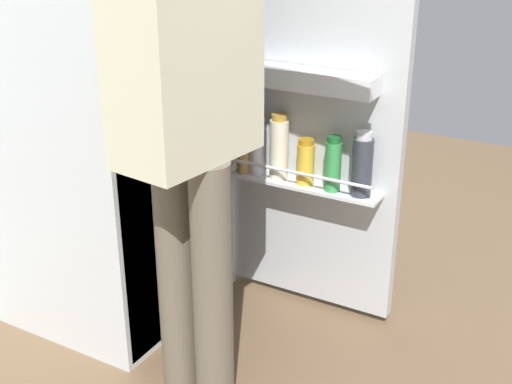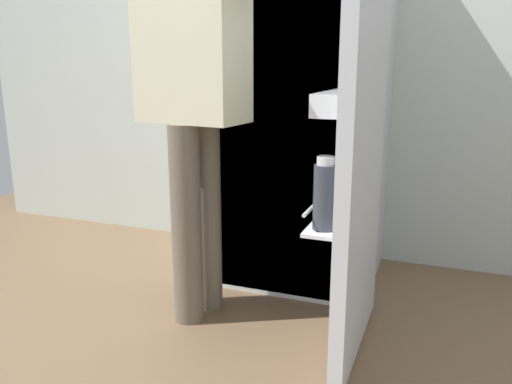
{
  "view_description": "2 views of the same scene",
  "coord_description": "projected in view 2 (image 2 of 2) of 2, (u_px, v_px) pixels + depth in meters",
  "views": [
    {
      "loc": [
        -1.74,
        -1.03,
        1.46
      ],
      "look_at": [
        -0.01,
        -0.05,
        0.6
      ],
      "focal_mm": 47.54,
      "sensor_mm": 36.0,
      "label": 1
    },
    {
      "loc": [
        0.64,
        -1.79,
        1.03
      ],
      "look_at": [
        -0.0,
        -0.1,
        0.57
      ],
      "focal_mm": 36.25,
      "sensor_mm": 36.0,
      "label": 2
    }
  ],
  "objects": [
    {
      "name": "kitchen_wall",
      "position": [
        329.0,
        12.0,
        2.63
      ],
      "size": [
        4.4,
        0.1,
        2.56
      ],
      "primitive_type": "cube",
      "color": "beige",
      "rests_on": "ground_plane"
    },
    {
      "name": "person",
      "position": [
        195.0,
        81.0,
        1.96
      ],
      "size": [
        0.53,
        0.75,
        1.61
      ],
      "color": "#665B4C",
      "rests_on": "ground_plane"
    },
    {
      "name": "ground_plane",
      "position": [
        266.0,
        323.0,
        2.09
      ],
      "size": [
        5.3,
        5.3,
        0.0
      ],
      "primitive_type": "plane",
      "color": "brown"
    },
    {
      "name": "refrigerator",
      "position": [
        311.0,
        104.0,
        2.35
      ],
      "size": [
        0.74,
        1.29,
        1.69
      ],
      "color": "silver",
      "rests_on": "ground_plane"
    }
  ]
}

